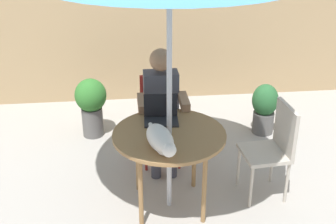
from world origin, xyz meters
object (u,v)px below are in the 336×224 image
object	(u,v)px
patio_table	(169,140)
potted_plant_by_chair	(91,103)
cat	(161,140)
person_seated	(162,103)
chair_occupied	(160,112)
laptop	(161,113)
potted_plant_near_fence	(264,107)
chair_empty	(274,144)

from	to	relation	value
patio_table	potted_plant_by_chair	bearing A→B (deg)	117.69
cat	potted_plant_by_chair	world-z (taller)	cat
person_seated	cat	world-z (taller)	person_seated
patio_table	person_seated	world-z (taller)	person_seated
potted_plant_by_chair	patio_table	bearing A→B (deg)	-62.31
chair_occupied	laptop	xyz separation A→B (m)	(-0.05, -0.58, 0.27)
chair_occupied	laptop	world-z (taller)	laptop
patio_table	laptop	bearing A→B (deg)	99.93
cat	potted_plant_near_fence	size ratio (longest dim) A/B	1.07
patio_table	potted_plant_by_chair	size ratio (longest dim) A/B	1.39
person_seated	laptop	xyz separation A→B (m)	(-0.05, -0.42, 0.11)
person_seated	potted_plant_near_fence	size ratio (longest dim) A/B	2.05
patio_table	cat	distance (m)	0.31
chair_empty	laptop	bearing A→B (deg)	169.95
chair_occupied	person_seated	size ratio (longest dim) A/B	0.73
cat	potted_plant_by_chair	bearing A→B (deg)	111.22
person_seated	potted_plant_near_fence	xyz separation A→B (m)	(1.25, 0.57, -0.37)
potted_plant_near_fence	potted_plant_by_chair	xyz separation A→B (m)	(-1.99, 0.15, 0.08)
patio_table	potted_plant_by_chair	distance (m)	1.61
person_seated	laptop	size ratio (longest dim) A/B	3.99
chair_occupied	potted_plant_near_fence	bearing A→B (deg)	18.41
patio_table	potted_plant_near_fence	bearing A→B (deg)	45.34
person_seated	laptop	world-z (taller)	person_seated
person_seated	laptop	bearing A→B (deg)	-96.22
patio_table	chair_empty	xyz separation A→B (m)	(0.96, 0.09, -0.14)
patio_table	potted_plant_by_chair	world-z (taller)	patio_table
chair_empty	potted_plant_near_fence	world-z (taller)	chair_empty
cat	potted_plant_by_chair	distance (m)	1.83
laptop	potted_plant_by_chair	bearing A→B (deg)	121.20
laptop	cat	xyz separation A→B (m)	(-0.05, -0.52, 0.02)
potted_plant_by_chair	chair_occupied	bearing A→B (deg)	-37.21
laptop	potted_plant_near_fence	distance (m)	1.70
patio_table	person_seated	xyz separation A→B (m)	(0.00, 0.69, 0.02)
person_seated	potted_plant_near_fence	bearing A→B (deg)	24.68
laptop	potted_plant_by_chair	size ratio (longest dim) A/B	0.45
chair_empty	patio_table	bearing A→B (deg)	-174.91
person_seated	cat	distance (m)	0.95
potted_plant_near_fence	potted_plant_by_chair	world-z (taller)	potted_plant_by_chair
patio_table	potted_plant_near_fence	world-z (taller)	patio_table
cat	potted_plant_by_chair	xyz separation A→B (m)	(-0.64, 1.66, -0.42)
cat	potted_plant_near_fence	bearing A→B (deg)	48.49
patio_table	cat	world-z (taller)	cat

